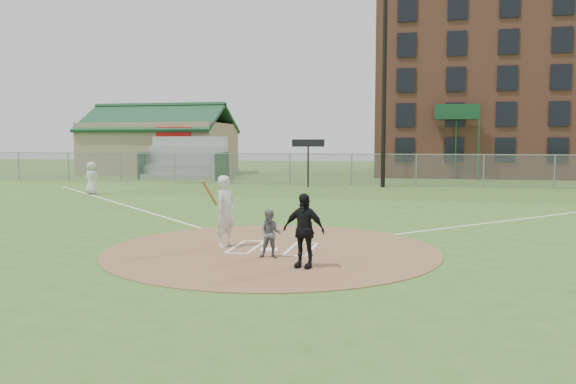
% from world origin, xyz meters
% --- Properties ---
extents(ground, '(140.00, 140.00, 0.00)m').
position_xyz_m(ground, '(0.00, 0.00, 0.00)').
color(ground, '#376221').
rests_on(ground, ground).
extents(dirt_circle, '(8.40, 8.40, 0.02)m').
position_xyz_m(dirt_circle, '(0.00, 0.00, 0.01)').
color(dirt_circle, olive).
rests_on(dirt_circle, ground).
extents(home_plate, '(0.51, 0.51, 0.03)m').
position_xyz_m(home_plate, '(-0.04, -0.17, 0.03)').
color(home_plate, white).
rests_on(home_plate, dirt_circle).
extents(foul_line_first, '(17.04, 17.04, 0.01)m').
position_xyz_m(foul_line_first, '(9.00, 9.00, 0.01)').
color(foul_line_first, white).
rests_on(foul_line_first, ground).
extents(foul_line_third, '(17.04, 17.04, 0.01)m').
position_xyz_m(foul_line_third, '(-9.00, 9.00, 0.01)').
color(foul_line_third, white).
rests_on(foul_line_third, ground).
extents(catcher, '(0.59, 0.48, 1.13)m').
position_xyz_m(catcher, '(0.21, -1.07, 0.59)').
color(catcher, slate).
rests_on(catcher, dirt_circle).
extents(umpire, '(1.01, 0.58, 1.61)m').
position_xyz_m(umpire, '(1.15, -1.91, 0.83)').
color(umpire, black).
rests_on(umpire, dirt_circle).
extents(ondeck_player, '(0.89, 0.63, 1.71)m').
position_xyz_m(ondeck_player, '(-12.83, 13.05, 0.86)').
color(ondeck_player, silver).
rests_on(ondeck_player, ground).
extents(batters_boxes, '(2.08, 1.88, 0.01)m').
position_xyz_m(batters_boxes, '(0.00, 0.15, 0.03)').
color(batters_boxes, white).
rests_on(batters_boxes, dirt_circle).
extents(batter_at_plate, '(0.76, 1.09, 1.85)m').
position_xyz_m(batter_at_plate, '(-1.24, 0.08, 0.95)').
color(batter_at_plate, silver).
rests_on(batter_at_plate, dirt_circle).
extents(outfield_fence, '(56.08, 0.08, 2.03)m').
position_xyz_m(outfield_fence, '(0.00, 22.00, 1.02)').
color(outfield_fence, slate).
rests_on(outfield_fence, ground).
extents(bleachers, '(6.08, 3.20, 3.20)m').
position_xyz_m(bleachers, '(-13.00, 26.20, 1.59)').
color(bleachers, '#B7BABF').
rests_on(bleachers, ground).
extents(clubhouse, '(12.20, 8.71, 6.23)m').
position_xyz_m(clubhouse, '(-18.00, 32.99, 2.39)').
color(clubhouse, tan).
rests_on(clubhouse, ground).
extents(brick_warehouse, '(30.00, 17.17, 15.00)m').
position_xyz_m(brick_warehouse, '(16.00, 37.96, 7.50)').
color(brick_warehouse, brown).
rests_on(brick_warehouse, ground).
extents(light_pole, '(1.20, 0.30, 12.22)m').
position_xyz_m(light_pole, '(2.00, 21.00, 6.61)').
color(light_pole, black).
rests_on(light_pole, ground).
extents(scoreboard_sign, '(2.00, 0.10, 2.93)m').
position_xyz_m(scoreboard_sign, '(-2.50, 20.20, 2.39)').
color(scoreboard_sign, black).
rests_on(scoreboard_sign, ground).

